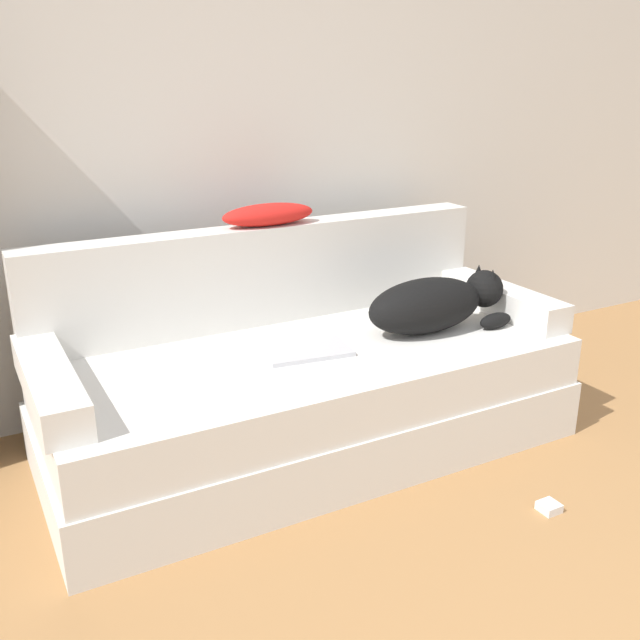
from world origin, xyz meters
The scene contains 9 objects.
wall_back centered at (0.00, 2.96, 1.35)m, with size 7.89×0.06×2.70m.
couch centered at (0.04, 2.23, 0.22)m, with size 2.12×0.94×0.44m.
couch_backrest centered at (0.04, 2.63, 0.65)m, with size 2.08×0.15×0.43m.
couch_arm_left centered at (-0.95, 2.23, 0.50)m, with size 0.15×0.75×0.12m.
couch_arm_right centered at (1.02, 2.23, 0.50)m, with size 0.15×0.75×0.12m.
dog centered at (0.61, 2.17, 0.56)m, with size 0.67×0.27×0.24m.
laptop centered at (0.01, 2.19, 0.45)m, with size 0.36×0.25×0.02m.
throw_pillow centered at (0.05, 2.63, 0.91)m, with size 0.42×0.15×0.09m.
power_adapter centered at (0.57, 1.40, 0.02)m, with size 0.07×0.07×0.03m.
Camera 1 is at (-1.19, -0.12, 1.49)m, focal length 40.00 mm.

